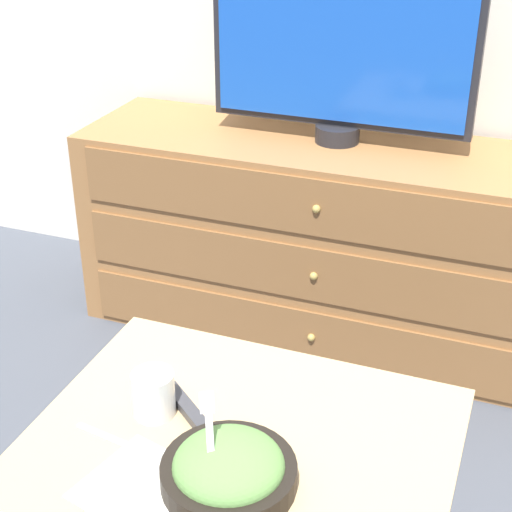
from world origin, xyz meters
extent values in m
plane|color=#474C56|center=(0.00, 0.00, 0.00)|extent=(12.00, 12.00, 0.00)
cube|color=#9E6B3D|center=(-0.11, -0.26, 0.32)|extent=(1.59, 0.45, 0.64)
cube|color=brown|center=(-0.11, -0.49, 0.11)|extent=(1.47, 0.01, 0.17)
sphere|color=tan|center=(-0.11, -0.49, 0.11)|extent=(0.02, 0.02, 0.02)
cube|color=brown|center=(-0.11, -0.49, 0.32)|extent=(1.47, 0.01, 0.17)
sphere|color=tan|center=(-0.11, -0.49, 0.32)|extent=(0.02, 0.02, 0.02)
cube|color=brown|center=(-0.11, -0.49, 0.53)|extent=(1.47, 0.01, 0.17)
sphere|color=tan|center=(-0.11, -0.49, 0.53)|extent=(0.02, 0.02, 0.02)
cylinder|color=#232328|center=(-0.13, -0.23, 0.67)|extent=(0.13, 0.13, 0.05)
cube|color=#232328|center=(-0.13, -0.22, 0.95)|extent=(0.77, 0.04, 0.53)
cube|color=blue|center=(-0.13, -0.24, 0.95)|extent=(0.73, 0.01, 0.49)
cube|color=tan|center=(0.02, -1.39, 0.47)|extent=(0.76, 0.60, 0.02)
cylinder|color=tan|center=(-0.32, -1.13, 0.23)|extent=(0.04, 0.04, 0.46)
cylinder|color=tan|center=(0.36, -1.13, 0.23)|extent=(0.04, 0.04, 0.46)
cylinder|color=black|center=(0.05, -1.50, 0.50)|extent=(0.23, 0.23, 0.04)
ellipsoid|color=#66994C|center=(0.05, -1.50, 0.52)|extent=(0.19, 0.19, 0.08)
cube|color=silver|center=(0.02, -1.51, 0.57)|extent=(0.05, 0.08, 0.12)
cube|color=silver|center=(0.00, -1.48, 0.62)|extent=(0.03, 0.03, 0.03)
cylinder|color=beige|center=(-0.16, -1.37, 0.51)|extent=(0.07, 0.07, 0.05)
cylinder|color=white|center=(-0.16, -1.37, 0.52)|extent=(0.08, 0.08, 0.09)
cube|color=silver|center=(-0.09, -1.56, 0.48)|extent=(0.22, 0.22, 0.00)
cube|color=silver|center=(-0.18, -1.47, 0.48)|extent=(0.18, 0.04, 0.01)
cube|color=#38383D|center=(-0.10, -1.35, 0.49)|extent=(0.15, 0.12, 0.02)
camera|label=1|loc=(0.43, -2.40, 1.43)|focal=55.00mm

